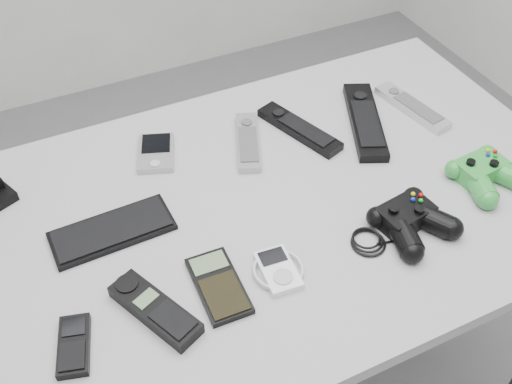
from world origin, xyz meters
name	(u,v)px	position (x,y,z in m)	size (l,w,h in m)	color
desk	(285,221)	(0.10, 0.01, 0.74)	(1.20, 0.77, 0.81)	#A5A5A8
pda_keyboard	(112,230)	(-0.24, 0.07, 0.81)	(0.23, 0.10, 0.01)	black
pda	(156,152)	(-0.09, 0.24, 0.81)	(0.07, 0.12, 0.02)	#A1A1A8
remote_silver_a	(248,141)	(0.10, 0.19, 0.82)	(0.05, 0.19, 0.02)	#A1A1A8
remote_black_a	(299,128)	(0.22, 0.18, 0.82)	(0.05, 0.21, 0.02)	black
remote_black_b	(365,120)	(0.36, 0.14, 0.82)	(0.06, 0.26, 0.03)	black
remote_silver_b	(412,106)	(0.49, 0.14, 0.82)	(0.05, 0.20, 0.02)	silver
mobile_phone	(74,345)	(-0.36, -0.15, 0.81)	(0.05, 0.11, 0.02)	black
cordless_handset	(155,309)	(-0.22, -0.14, 0.82)	(0.05, 0.17, 0.03)	black
calculator	(219,285)	(-0.11, -0.14, 0.81)	(0.07, 0.15, 0.01)	black
mp3_player	(278,270)	(0.00, -0.15, 0.81)	(0.09, 0.10, 0.02)	white
controller_black	(411,219)	(0.27, -0.16, 0.83)	(0.24, 0.15, 0.05)	black
controller_green	(486,172)	(0.48, -0.12, 0.83)	(0.14, 0.15, 0.05)	#279028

